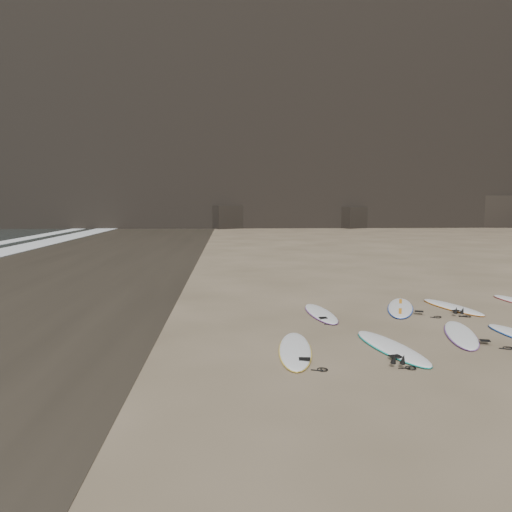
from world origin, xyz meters
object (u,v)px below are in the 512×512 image
(surfboard_2, at_px, (461,334))
(surfboard_0, at_px, (295,349))
(surfboard_5, at_px, (321,313))
(surfboard_7, at_px, (452,307))
(surfboard_1, at_px, (391,347))
(surfboard_6, at_px, (400,307))

(surfboard_2, bearing_deg, surfboard_0, -149.25)
(surfboard_5, relative_size, surfboard_7, 1.02)
(surfboard_1, distance_m, surfboard_5, 3.22)
(surfboard_6, bearing_deg, surfboard_0, -112.77)
(surfboard_0, height_order, surfboard_7, surfboard_0)
(surfboard_6, distance_m, surfboard_7, 1.47)
(surfboard_1, distance_m, surfboard_2, 2.05)
(surfboard_1, height_order, surfboard_5, surfboard_1)
(surfboard_1, bearing_deg, surfboard_0, 169.49)
(surfboard_6, bearing_deg, surfboard_7, 20.36)
(surfboard_5, bearing_deg, surfboard_1, -80.00)
(surfboard_5, relative_size, surfboard_6, 0.89)
(surfboard_6, xyz_separation_m, surfboard_7, (1.47, 0.02, -0.01))
(surfboard_5, distance_m, surfboard_7, 3.84)
(surfboard_1, xyz_separation_m, surfboard_7, (2.94, 3.70, -0.00))
(surfboard_0, bearing_deg, surfboard_7, 43.94)
(surfboard_2, distance_m, surfboard_6, 2.81)
(surfboard_0, height_order, surfboard_2, surfboard_0)
(surfboard_5, bearing_deg, surfboard_0, -114.40)
(surfboard_0, height_order, surfboard_6, surfboard_6)
(surfboard_0, distance_m, surfboard_5, 3.35)
(surfboard_5, bearing_deg, surfboard_2, -44.68)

